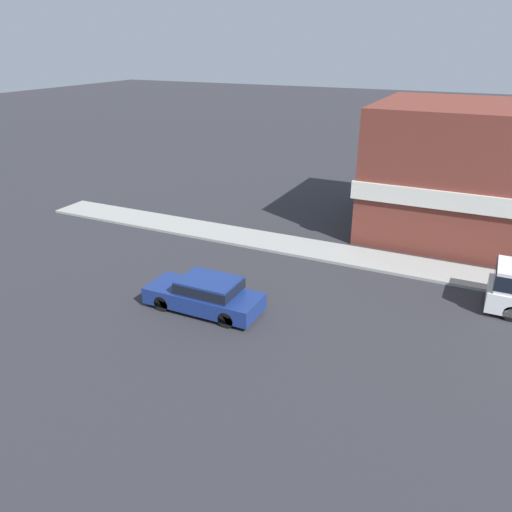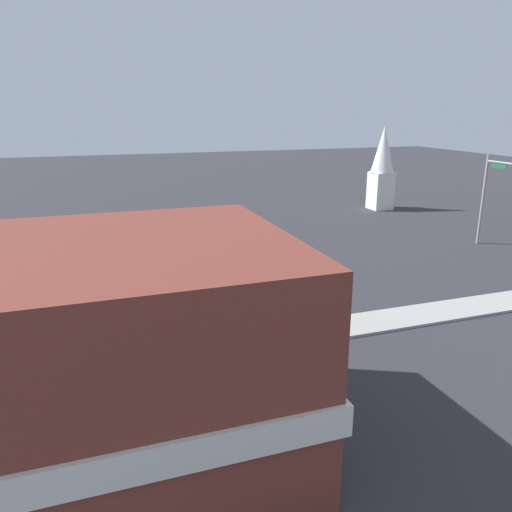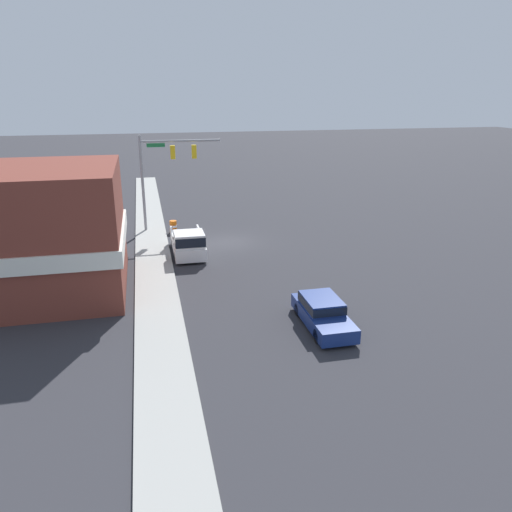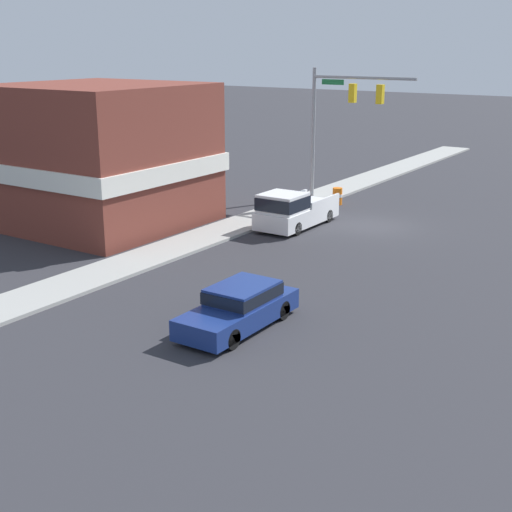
{
  "view_description": "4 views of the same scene",
  "coord_description": "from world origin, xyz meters",
  "views": [
    {
      "loc": [
        -17.23,
        5.41,
        10.11
      ],
      "look_at": [
        -0.42,
        13.47,
        2.01
      ],
      "focal_mm": 35.0,
      "sensor_mm": 36.0,
      "label": 1
    },
    {
      "loc": [
        26.32,
        5.74,
        10.8
      ],
      "look_at": [
        1.02,
        14.5,
        2.84
      ],
      "focal_mm": 35.0,
      "sensor_mm": 36.0,
      "label": 2
    },
    {
      "loc": [
        5.97,
        35.79,
        11.08
      ],
      "look_at": [
        0.06,
        9.73,
        2.08
      ],
      "focal_mm": 35.0,
      "sensor_mm": 36.0,
      "label": 3
    },
    {
      "loc": [
        -14.65,
        32.82,
        8.98
      ],
      "look_at": [
        -1.47,
        13.02,
        1.88
      ],
      "focal_mm": 50.0,
      "sensor_mm": 36.0,
      "label": 4
    }
  ],
  "objects": [
    {
      "name": "ground_plane",
      "position": [
        0.0,
        0.0,
        0.0
      ],
      "size": [
        200.0,
        200.0,
        0.0
      ],
      "primitive_type": "plane",
      "color": "#2D2D33"
    },
    {
      "name": "sidewalk_curb",
      "position": [
        5.7,
        0.0,
        0.07
      ],
      "size": [
        2.4,
        60.0,
        0.14
      ],
      "color": "#9E9E99",
      "rests_on": "ground"
    },
    {
      "name": "near_signal_assembly",
      "position": [
        4.22,
        -4.43,
        5.49
      ],
      "size": [
        6.35,
        0.49,
        7.67
      ],
      "color": "gray",
      "rests_on": "ground"
    },
    {
      "name": "car_lead",
      "position": [
        -2.09,
        14.91,
        0.75
      ],
      "size": [
        1.82,
        4.77,
        1.42
      ],
      "color": "black",
      "rests_on": "ground"
    },
    {
      "name": "pickup_truck_parked",
      "position": [
        3.26,
        2.63,
        0.94
      ],
      "size": [
        2.08,
        5.24,
        1.93
      ],
      "color": "black",
      "rests_on": "ground"
    },
    {
      "name": "construction_barrel",
      "position": [
        3.9,
        -3.58,
        0.5
      ],
      "size": [
        0.58,
        0.58,
        0.98
      ],
      "color": "orange",
      "rests_on": "ground"
    },
    {
      "name": "corner_brick_building",
      "position": [
        11.95,
        7.1,
        3.48
      ],
      "size": [
        9.4,
        9.26,
        7.09
      ],
      "color": "brown",
      "rests_on": "ground"
    }
  ]
}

